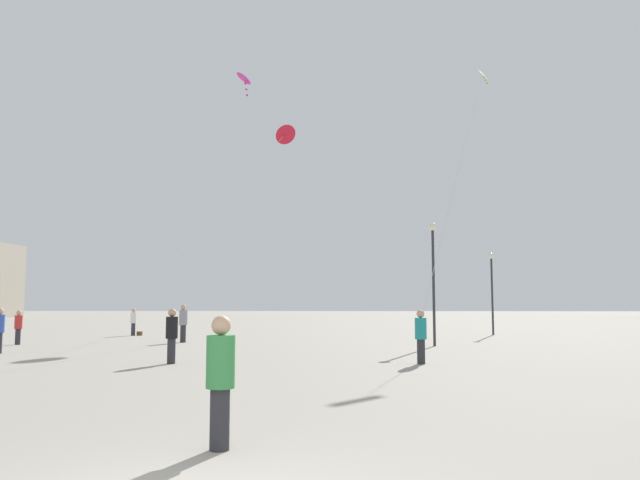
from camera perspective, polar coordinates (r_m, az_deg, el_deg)
The scene contains 12 objects.
person_in_white at distance 38.91m, azimuth -16.47°, elevation -6.99°, with size 0.34×0.34×1.58m.
person_in_grey at distance 31.53m, azimuth -12.22°, elevation -7.20°, with size 0.40×0.40×1.83m.
person_in_black at distance 20.57m, azimuth -13.22°, elevation -8.19°, with size 0.37×0.37×1.72m.
person_in_red at distance 32.26m, azimuth -25.54°, elevation -6.99°, with size 0.34×0.34×1.57m.
person_in_teal at distance 20.19m, azimuth 9.07°, elevation -8.38°, with size 0.37×0.37×1.68m.
person_in_green at distance 8.49m, azimuth -8.97°, elevation -11.99°, with size 0.37×0.37×1.72m.
kite_crimson_diamond at distance 40.77m, azimuth -3.23°, elevation 9.42°, with size 9.43×3.24×11.89m.
kite_lime_delta at distance 35.33m, azimuth 14.37°, elevation 13.86°, with size 5.38×13.74×13.11m.
kite_magenta_diamond at distance 27.89m, azimuth -6.98°, elevation 13.68°, with size 4.10×5.09×10.37m.
lamppost_east at distance 28.68m, azimuth 10.17°, elevation -2.15°, with size 0.36×0.36×5.48m.
lamppost_west at distance 39.47m, azimuth 15.22°, elevation -3.46°, with size 0.36×0.36×4.91m.
handbag_beside_flyer at distance 38.92m, azimuth -15.96°, elevation -8.10°, with size 0.32×0.14×0.24m, color brown.
Camera 1 is at (1.52, -5.88, 1.88)m, focal length 35.51 mm.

